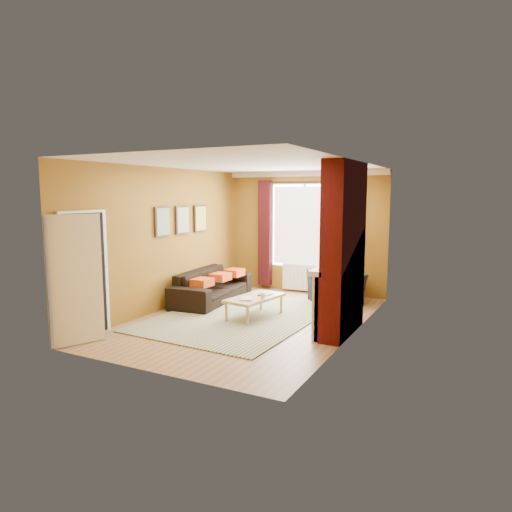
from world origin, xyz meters
name	(u,v)px	position (x,y,z in m)	size (l,w,h in m)	color
ground	(250,320)	(0.00, 0.00, 0.00)	(5.50, 5.50, 0.00)	brown
room_walls	(288,245)	(0.63, 0.29, 1.38)	(3.82, 5.54, 2.83)	brown
striped_rug	(240,316)	(-0.27, 0.10, 0.01)	(2.81, 3.80, 0.02)	#315188
sofa	(212,285)	(-1.42, 0.96, 0.34)	(2.31, 0.90, 0.67)	black
armchair	(336,287)	(1.01, 1.98, 0.34)	(1.04, 0.91, 0.68)	black
coffee_table	(255,299)	(0.01, 0.19, 0.36)	(0.77, 1.27, 0.40)	tan
wicker_stool	(322,290)	(0.68, 2.04, 0.23)	(0.46, 0.46, 0.46)	olive
floor_lamp	(357,247)	(1.34, 2.35, 1.17)	(0.28, 0.28, 1.48)	black
book_a	(241,299)	(-0.11, -0.13, 0.41)	(0.21, 0.28, 0.03)	#999999
book_b	(262,293)	(0.02, 0.46, 0.41)	(0.19, 0.26, 0.02)	#999999
mug	(263,296)	(0.22, 0.10, 0.45)	(0.11, 0.11, 0.10)	#999999
tv_remote	(259,295)	(0.04, 0.31, 0.41)	(0.09, 0.16, 0.02)	#28282A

